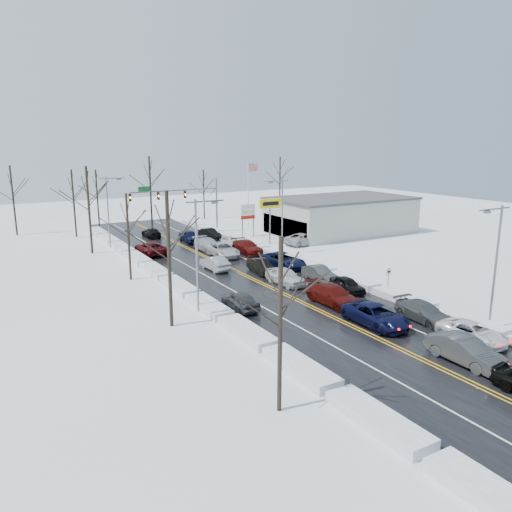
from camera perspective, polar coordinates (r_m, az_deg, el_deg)
ground at (r=47.66m, az=0.88°, el=-3.25°), size 160.00×160.00×0.00m
road_surface at (r=49.32m, az=-0.31°, el=-2.68°), size 14.00×84.00×0.01m
snow_bank_left at (r=46.20m, az=-8.55°, el=-3.93°), size 1.71×72.00×0.60m
snow_bank_right at (r=53.36m, az=6.80°, el=-1.57°), size 1.71×72.00×0.60m
traffic_signal_mast at (r=72.88m, az=-8.14°, el=6.69°), size 13.28×0.39×8.00m
tires_plus_sign at (r=65.41m, az=1.63°, el=5.67°), size 3.20×0.34×6.00m
used_vehicles_sign at (r=70.78m, az=-0.93°, el=4.87°), size 2.20×0.22×4.65m
speed_limit_sign at (r=46.03m, az=14.90°, el=-2.18°), size 0.55×0.09×2.35m
flagpole at (r=79.67m, az=-0.79°, el=7.67°), size 1.87×1.20×10.00m
dealership_building at (r=75.14m, az=9.63°, el=4.65°), size 20.40×12.40×5.30m
streetlight_se at (r=39.07m, az=25.64°, el=-0.17°), size 3.20×0.25×9.00m
streetlight_ne at (r=59.18m, az=2.85°, el=5.19°), size 3.20×0.25×9.00m
streetlight_sw at (r=39.24m, az=-6.54°, el=1.10°), size 3.20×0.25×9.00m
streetlight_nw at (r=65.57m, az=-16.41°, el=5.45°), size 3.20×0.25×9.00m
tree_left_a at (r=24.02m, az=2.82°, el=-4.11°), size 3.60×3.60×9.00m
tree_left_b at (r=35.93m, az=-10.01°, el=2.61°), size 4.00×4.00×10.00m
tree_left_c at (r=49.58m, az=-14.47°, el=4.00°), size 3.40×3.40×8.50m
tree_left_d at (r=62.79m, az=-18.67°, el=6.84°), size 4.20×4.20×10.50m
tree_left_e at (r=74.67m, az=-20.21°, el=7.07°), size 3.80×3.80×9.50m
tree_far_a at (r=79.72m, az=-26.12°, el=7.13°), size 4.00×4.00×10.00m
tree_far_b at (r=82.46m, az=-17.75°, el=7.49°), size 3.60×3.60×9.00m
tree_far_c at (r=82.51m, az=-12.03°, el=8.80°), size 4.40×4.40×11.00m
tree_far_d at (r=87.62m, az=-6.01°, el=8.10°), size 3.40×3.40×8.50m
tree_far_e at (r=95.55m, az=2.76°, el=9.39°), size 4.20×4.20×10.50m
queued_car_1 at (r=33.97m, az=22.64°, el=-11.20°), size 1.77×5.01×1.65m
queued_car_2 at (r=38.40m, az=13.49°, el=-7.71°), size 2.69×5.70×1.57m
queued_car_3 at (r=42.39m, az=8.79°, el=-5.50°), size 2.38×5.68×1.64m
queued_car_4 at (r=47.72m, az=3.37°, el=-3.25°), size 2.22×4.82×1.60m
queued_car_5 at (r=51.64m, az=0.59°, el=-1.97°), size 2.04×4.58×1.46m
queued_car_6 at (r=59.31m, az=-3.81°, el=-0.02°), size 3.12×5.96×1.60m
queued_car_7 at (r=62.23m, az=-5.46°, el=0.57°), size 2.30×5.42×1.56m
queued_car_8 at (r=67.79m, az=-7.55°, el=1.55°), size 2.12×4.88×1.64m
queued_car_10 at (r=37.53m, az=23.45°, el=-8.96°), size 2.76×5.03×1.33m
queued_car_11 at (r=40.31m, az=18.53°, el=-7.03°), size 2.27×5.06×1.44m
queued_car_12 at (r=46.01m, az=10.35°, el=-4.07°), size 1.85×4.12×1.38m
queued_car_13 at (r=49.30m, az=7.24°, el=-2.80°), size 1.73×4.44×1.44m
queued_car_14 at (r=54.10m, az=3.11°, el=-1.29°), size 3.37×5.99×1.58m
queued_car_15 at (r=60.80m, az=-1.00°, el=0.33°), size 2.32×5.41×1.55m
queued_car_16 at (r=64.37m, az=-2.91°, el=1.03°), size 2.07×4.20×1.38m
queued_car_17 at (r=70.51m, az=-5.30°, el=2.05°), size 1.99×4.29×1.36m
oncoming_car_0 at (r=53.12m, az=-4.71°, el=-1.58°), size 1.69×4.53×1.48m
oncoming_car_1 at (r=61.44m, az=-11.89°, el=0.18°), size 3.01×5.80×1.56m
oncoming_car_2 at (r=72.48m, az=-11.85°, el=2.12°), size 1.93×4.60×1.33m
oncoming_car_3 at (r=40.83m, az=-1.82°, el=-6.08°), size 1.80×4.37×1.48m
parked_car_0 at (r=66.03m, az=5.56°, el=1.29°), size 5.88×3.14×1.57m
parked_car_1 at (r=69.52m, az=6.33°, el=1.87°), size 2.66×5.17×1.43m
parked_car_2 at (r=73.70m, az=2.15°, el=2.57°), size 1.92×4.51×1.52m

